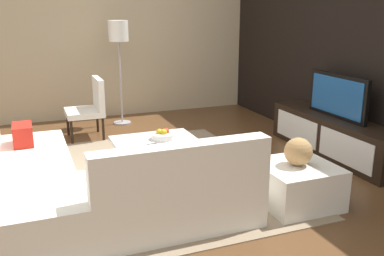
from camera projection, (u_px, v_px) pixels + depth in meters
name	position (u px, v px, depth m)	size (l,w,h in m)	color
ground_plane	(155.00, 181.00, 4.72)	(14.00, 14.00, 0.00)	brown
feature_wall_back	(362.00, 44.00, 5.30)	(6.40, 0.12, 2.80)	black
side_wall_left	(110.00, 35.00, 7.28)	(0.12, 5.20, 2.80)	#C6B28E
area_rug	(152.00, 177.00, 4.81)	(3.22, 2.64, 0.01)	gray
media_console	(334.00, 136.00, 5.50)	(2.10, 0.48, 0.50)	black
television	(338.00, 96.00, 5.36)	(1.03, 0.06, 0.55)	black
sectional_couch	(77.00, 185.00, 3.89)	(2.32, 2.33, 0.82)	white
coffee_table	(160.00, 160.00, 4.79)	(1.07, 0.95, 0.38)	black
accent_chair_near	(91.00, 104.00, 6.20)	(0.57, 0.52, 0.87)	black
floor_lamp	(119.00, 38.00, 6.71)	(0.31, 0.31, 1.65)	#A5A5AA
ottoman	(296.00, 184.00, 4.12)	(0.70, 0.70, 0.40)	white
fruit_bowl	(164.00, 135.00, 4.93)	(0.28, 0.28, 0.13)	silver
decorative_ball	(298.00, 152.00, 4.03)	(0.27, 0.27, 0.27)	#AD8451
book_stack	(155.00, 149.00, 4.50)	(0.20, 0.12, 0.06)	maroon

